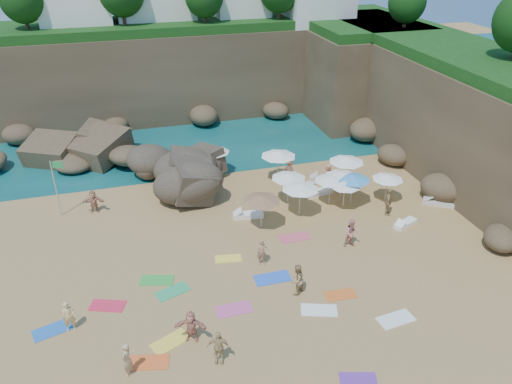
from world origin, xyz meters
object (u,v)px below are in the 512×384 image
object	(u,v)px
person_stand_4	(328,175)
person_stand_0	(69,316)
person_stand_1	(297,280)
person_stand_5	(93,202)
person_stand_6	(127,359)
flag_pole	(56,181)
parasol_0	(278,154)
parasol_1	(214,150)
person_stand_2	(290,170)
lounger_0	(318,192)
parasol_2	(342,174)
rock_outcrop	(198,185)
person_stand_3	(388,202)

from	to	relation	value
person_stand_4	person_stand_0	bearing A→B (deg)	-118.44
person_stand_1	person_stand_5	bearing A→B (deg)	-83.48
person_stand_6	person_stand_0	bearing A→B (deg)	-112.65
flag_pole	person_stand_0	bearing A→B (deg)	-85.47
parasol_0	person_stand_5	world-z (taller)	parasol_0
parasol_1	person_stand_2	size ratio (longest dim) A/B	1.28
person_stand_0	person_stand_4	world-z (taller)	person_stand_4
flag_pole	person_stand_5	world-z (taller)	flag_pole
parasol_0	person_stand_0	size ratio (longest dim) A/B	1.58
parasol_0	parasol_1	bearing A→B (deg)	149.38
flag_pole	person_stand_5	bearing A→B (deg)	-4.20
flag_pole	parasol_0	bearing A→B (deg)	2.66
parasol_1	person_stand_6	world-z (taller)	parasol_1
parasol_0	flag_pole	bearing A→B (deg)	-177.34
flag_pole	lounger_0	size ratio (longest dim) A/B	1.93
person_stand_4	person_stand_6	xyz separation A→B (m)	(-14.85, -13.49, 0.02)
parasol_2	person_stand_1	xyz separation A→B (m)	(-6.24, -8.36, -1.09)
parasol_1	person_stand_5	size ratio (longest dim) A/B	1.46
rock_outcrop	person_stand_6	xyz separation A→B (m)	(-5.89, -16.16, 0.83)
person_stand_3	person_stand_4	size ratio (longest dim) A/B	1.16
lounger_0	person_stand_6	bearing A→B (deg)	-147.45
person_stand_2	person_stand_4	world-z (taller)	person_stand_2
lounger_0	person_stand_3	xyz separation A→B (m)	(3.25, -3.76, 0.79)
lounger_0	person_stand_1	world-z (taller)	person_stand_1
person_stand_0	person_stand_2	size ratio (longest dim) A/B	0.91
person_stand_4	parasol_0	bearing A→B (deg)	-175.28
parasol_1	person_stand_2	bearing A→B (deg)	-28.26
person_stand_2	person_stand_5	world-z (taller)	person_stand_2
person_stand_1	person_stand_0	bearing A→B (deg)	-37.06
person_stand_5	flag_pole	bearing A→B (deg)	-173.49
person_stand_5	parasol_0	bearing A→B (deg)	14.41
parasol_1	person_stand_4	distance (m)	8.51
person_stand_5	person_stand_0	bearing A→B (deg)	-85.10
rock_outcrop	parasol_0	xyz separation A→B (m)	(5.73, -1.06, 2.20)
rock_outcrop	person_stand_4	world-z (taller)	person_stand_4
person_stand_3	person_stand_6	size ratio (longest dim) A/B	1.14
parasol_0	parasol_2	distance (m)	5.00
parasol_2	person_stand_4	distance (m)	2.49
parasol_0	parasol_1	distance (m)	4.83
flag_pole	parasol_0	size ratio (longest dim) A/B	1.54
rock_outcrop	parasol_2	size ratio (longest dim) A/B	3.23
person_stand_0	person_stand_6	world-z (taller)	person_stand_6
lounger_0	person_stand_0	bearing A→B (deg)	-160.40
lounger_0	person_stand_5	world-z (taller)	person_stand_5
flag_pole	person_stand_1	xyz separation A→B (m)	(11.89, -11.50, -1.62)
rock_outcrop	person_stand_0	bearing A→B (deg)	-123.07
lounger_0	person_stand_1	xyz separation A→B (m)	(-5.11, -9.48, 0.71)
lounger_0	person_stand_2	distance (m)	2.88
flag_pole	parasol_0	world-z (taller)	flag_pole
lounger_0	person_stand_1	distance (m)	10.79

